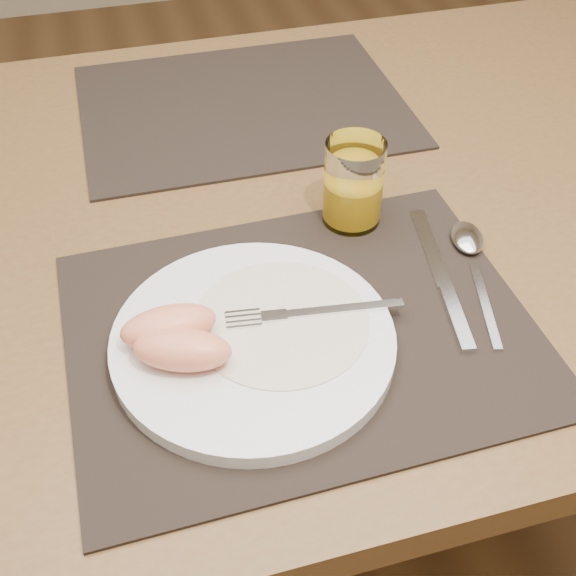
{
  "coord_description": "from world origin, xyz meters",
  "views": [
    {
      "loc": [
        -0.16,
        -0.68,
        1.27
      ],
      "look_at": [
        -0.02,
        -0.18,
        0.77
      ],
      "focal_mm": 45.0,
      "sensor_mm": 36.0,
      "label": 1
    }
  ],
  "objects_px": {
    "table": "(267,251)",
    "juice_glass": "(353,187)",
    "plate": "(253,341)",
    "spoon": "(470,247)",
    "fork": "(299,314)",
    "knife": "(445,286)",
    "placemat_far": "(243,105)",
    "placemat_near": "(301,329)"
  },
  "relations": [
    {
      "from": "table",
      "to": "juice_glass",
      "type": "relative_size",
      "value": 13.91
    },
    {
      "from": "plate",
      "to": "spoon",
      "type": "bearing_deg",
      "value": 15.74
    },
    {
      "from": "fork",
      "to": "juice_glass",
      "type": "xyz_separation_m",
      "value": [
        0.11,
        0.15,
        0.03
      ]
    },
    {
      "from": "table",
      "to": "knife",
      "type": "distance_m",
      "value": 0.26
    },
    {
      "from": "placemat_far",
      "to": "plate",
      "type": "relative_size",
      "value": 1.67
    },
    {
      "from": "placemat_near",
      "to": "knife",
      "type": "height_order",
      "value": "knife"
    },
    {
      "from": "table",
      "to": "knife",
      "type": "height_order",
      "value": "knife"
    },
    {
      "from": "placemat_near",
      "to": "fork",
      "type": "height_order",
      "value": "fork"
    },
    {
      "from": "placemat_far",
      "to": "juice_glass",
      "type": "relative_size",
      "value": 4.47
    },
    {
      "from": "table",
      "to": "placemat_far",
      "type": "relative_size",
      "value": 3.11
    },
    {
      "from": "table",
      "to": "juice_glass",
      "type": "height_order",
      "value": "juice_glass"
    },
    {
      "from": "table",
      "to": "plate",
      "type": "relative_size",
      "value": 5.19
    },
    {
      "from": "placemat_near",
      "to": "placemat_far",
      "type": "relative_size",
      "value": 1.0
    },
    {
      "from": "placemat_far",
      "to": "fork",
      "type": "distance_m",
      "value": 0.44
    },
    {
      "from": "fork",
      "to": "plate",
      "type": "bearing_deg",
      "value": -164.51
    },
    {
      "from": "juice_glass",
      "to": "spoon",
      "type": "bearing_deg",
      "value": -39.51
    },
    {
      "from": "plate",
      "to": "spoon",
      "type": "distance_m",
      "value": 0.27
    },
    {
      "from": "placemat_far",
      "to": "juice_glass",
      "type": "height_order",
      "value": "juice_glass"
    },
    {
      "from": "placemat_near",
      "to": "spoon",
      "type": "distance_m",
      "value": 0.22
    },
    {
      "from": "placemat_near",
      "to": "plate",
      "type": "xyz_separation_m",
      "value": [
        -0.05,
        -0.01,
        0.01
      ]
    },
    {
      "from": "fork",
      "to": "knife",
      "type": "xyz_separation_m",
      "value": [
        0.16,
        0.01,
        -0.02
      ]
    },
    {
      "from": "table",
      "to": "placemat_near",
      "type": "xyz_separation_m",
      "value": [
        -0.02,
        -0.22,
        0.09
      ]
    },
    {
      "from": "placemat_far",
      "to": "knife",
      "type": "distance_m",
      "value": 0.44
    },
    {
      "from": "placemat_near",
      "to": "fork",
      "type": "distance_m",
      "value": 0.02
    },
    {
      "from": "fork",
      "to": "spoon",
      "type": "relative_size",
      "value": 0.92
    },
    {
      "from": "knife",
      "to": "spoon",
      "type": "relative_size",
      "value": 1.15
    },
    {
      "from": "plate",
      "to": "juice_glass",
      "type": "distance_m",
      "value": 0.23
    },
    {
      "from": "table",
      "to": "placemat_far",
      "type": "bearing_deg",
      "value": 84.25
    },
    {
      "from": "placemat_near",
      "to": "fork",
      "type": "relative_size",
      "value": 2.57
    },
    {
      "from": "plate",
      "to": "knife",
      "type": "relative_size",
      "value": 1.23
    },
    {
      "from": "placemat_near",
      "to": "juice_glass",
      "type": "height_order",
      "value": "juice_glass"
    },
    {
      "from": "placemat_near",
      "to": "spoon",
      "type": "bearing_deg",
      "value": 16.59
    },
    {
      "from": "spoon",
      "to": "fork",
      "type": "bearing_deg",
      "value": -164.2
    },
    {
      "from": "spoon",
      "to": "juice_glass",
      "type": "height_order",
      "value": "juice_glass"
    },
    {
      "from": "placemat_far",
      "to": "juice_glass",
      "type": "bearing_deg",
      "value": -77.97
    },
    {
      "from": "knife",
      "to": "placemat_near",
      "type": "bearing_deg",
      "value": -174.75
    },
    {
      "from": "placemat_far",
      "to": "juice_glass",
      "type": "xyz_separation_m",
      "value": [
        0.06,
        -0.29,
        0.05
      ]
    },
    {
      "from": "plate",
      "to": "juice_glass",
      "type": "height_order",
      "value": "juice_glass"
    },
    {
      "from": "table",
      "to": "fork",
      "type": "height_order",
      "value": "fork"
    },
    {
      "from": "table",
      "to": "placemat_near",
      "type": "bearing_deg",
      "value": -95.18
    },
    {
      "from": "table",
      "to": "juice_glass",
      "type": "bearing_deg",
      "value": -39.62
    },
    {
      "from": "fork",
      "to": "knife",
      "type": "height_order",
      "value": "fork"
    }
  ]
}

